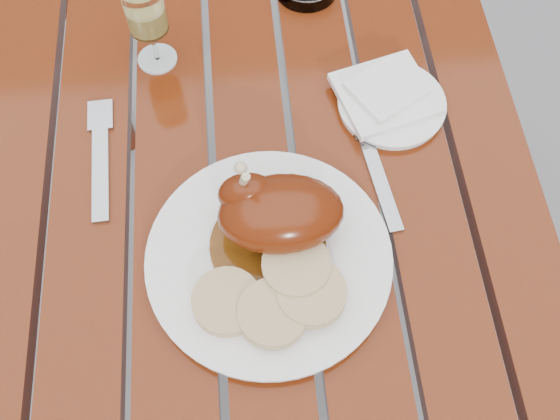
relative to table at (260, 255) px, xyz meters
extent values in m
plane|color=slate|center=(0.00, 0.00, -0.38)|extent=(60.00, 60.00, 0.00)
cube|color=#68280C|center=(0.00, 0.00, 0.00)|extent=(0.80, 1.20, 0.75)
cylinder|color=white|center=(0.01, -0.17, 0.39)|extent=(0.34, 0.34, 0.02)
cylinder|color=#562C09|center=(0.01, -0.16, 0.40)|extent=(0.15, 0.15, 0.00)
ellipsoid|color=#6B1F08|center=(0.03, -0.13, 0.44)|extent=(0.16, 0.11, 0.08)
ellipsoid|color=#6B1F08|center=(-0.01, -0.11, 0.45)|extent=(0.07, 0.05, 0.06)
cylinder|color=#C6B28C|center=(-0.02, -0.10, 0.47)|extent=(0.02, 0.04, 0.08)
cylinder|color=tan|center=(-0.05, -0.23, 0.41)|extent=(0.09, 0.09, 0.02)
cylinder|color=tan|center=(0.01, -0.25, 0.41)|extent=(0.09, 0.09, 0.02)
cylinder|color=tan|center=(0.06, -0.23, 0.41)|extent=(0.09, 0.09, 0.02)
cylinder|color=tan|center=(0.04, -0.20, 0.42)|extent=(0.09, 0.09, 0.02)
cylinder|color=#C9B95B|center=(-0.14, 0.19, 0.45)|extent=(0.08, 0.08, 0.14)
cylinder|color=white|center=(0.21, 0.06, 0.38)|extent=(0.20, 0.20, 0.01)
cube|color=white|center=(0.20, 0.07, 0.39)|extent=(0.16, 0.15, 0.01)
cube|color=gray|center=(-0.22, 0.00, 0.38)|extent=(0.03, 0.19, 0.01)
cube|color=gray|center=(0.17, -0.04, 0.38)|extent=(0.05, 0.21, 0.01)
camera|label=1|loc=(0.00, -0.49, 1.13)|focal=40.00mm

